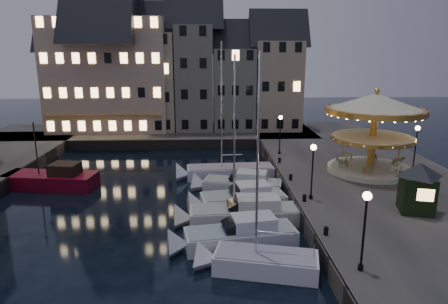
{
  "coord_description": "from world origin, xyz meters",
  "views": [
    {
      "loc": [
        -0.35,
        -26.69,
        11.95
      ],
      "look_at": [
        1.0,
        8.0,
        3.2
      ],
      "focal_mm": 32.0,
      "sensor_mm": 36.0,
      "label": 1
    }
  ],
  "objects_px": {
    "bollard_c": "(291,177)",
    "motorboat_c": "(239,214)",
    "streetlamp_c": "(280,129)",
    "red_fishing_boat": "(52,180)",
    "bollard_a": "(326,230)",
    "motorboat_a": "(255,262)",
    "bollard_d": "(280,160)",
    "motorboat_b": "(234,237)",
    "streetlamp_d": "(416,141)",
    "motorboat_f": "(224,172)",
    "carousel": "(374,118)",
    "bollard_b": "(304,197)",
    "streetlamp_a": "(365,220)",
    "ticket_kiosk": "(419,179)",
    "motorboat_e": "(238,185)",
    "streetlamp_b": "(313,164)",
    "motorboat_d": "(238,200)"
  },
  "relations": [
    {
      "from": "streetlamp_a",
      "to": "motorboat_f",
      "type": "distance_m",
      "value": 20.7
    },
    {
      "from": "motorboat_b",
      "to": "red_fishing_boat",
      "type": "relative_size",
      "value": 0.95
    },
    {
      "from": "bollard_a",
      "to": "bollard_c",
      "type": "xyz_separation_m",
      "value": [
        0.0,
        10.5,
        0.0
      ]
    },
    {
      "from": "bollard_d",
      "to": "bollard_a",
      "type": "bearing_deg",
      "value": -90.0
    },
    {
      "from": "bollard_c",
      "to": "motorboat_e",
      "type": "height_order",
      "value": "motorboat_e"
    },
    {
      "from": "streetlamp_c",
      "to": "bollard_c",
      "type": "height_order",
      "value": "streetlamp_c"
    },
    {
      "from": "bollard_c",
      "to": "motorboat_f",
      "type": "relative_size",
      "value": 0.05
    },
    {
      "from": "motorboat_b",
      "to": "carousel",
      "type": "xyz_separation_m",
      "value": [
        13.11,
        11.39,
        5.63
      ]
    },
    {
      "from": "bollard_a",
      "to": "bollard_b",
      "type": "bearing_deg",
      "value": 90.0
    },
    {
      "from": "streetlamp_b",
      "to": "motorboat_e",
      "type": "xyz_separation_m",
      "value": [
        -5.07,
        5.22,
        -3.38
      ]
    },
    {
      "from": "bollard_a",
      "to": "motorboat_a",
      "type": "xyz_separation_m",
      "value": [
        -4.41,
        -1.7,
        -1.07
      ]
    },
    {
      "from": "streetlamp_c",
      "to": "streetlamp_d",
      "type": "relative_size",
      "value": 1.0
    },
    {
      "from": "motorboat_f",
      "to": "ticket_kiosk",
      "type": "xyz_separation_m",
      "value": [
        12.64,
        -12.1,
        3.1
      ]
    },
    {
      "from": "motorboat_e",
      "to": "motorboat_d",
      "type": "bearing_deg",
      "value": -93.74
    },
    {
      "from": "carousel",
      "to": "bollard_a",
      "type": "bearing_deg",
      "value": -121.34
    },
    {
      "from": "bollard_a",
      "to": "motorboat_b",
      "type": "bearing_deg",
      "value": 167.0
    },
    {
      "from": "streetlamp_c",
      "to": "red_fishing_boat",
      "type": "height_order",
      "value": "red_fishing_boat"
    },
    {
      "from": "streetlamp_d",
      "to": "motorboat_e",
      "type": "distance_m",
      "value": 16.81
    },
    {
      "from": "streetlamp_b",
      "to": "motorboat_d",
      "type": "distance_m",
      "value": 6.49
    },
    {
      "from": "streetlamp_d",
      "to": "motorboat_e",
      "type": "relative_size",
      "value": 0.54
    },
    {
      "from": "motorboat_a",
      "to": "streetlamp_b",
      "type": "bearing_deg",
      "value": 56.93
    },
    {
      "from": "bollard_c",
      "to": "bollard_d",
      "type": "bearing_deg",
      "value": 90.0
    },
    {
      "from": "bollard_c",
      "to": "motorboat_c",
      "type": "xyz_separation_m",
      "value": [
        -4.83,
        -5.71,
        -0.92
      ]
    },
    {
      "from": "streetlamp_d",
      "to": "motorboat_f",
      "type": "relative_size",
      "value": 0.33
    },
    {
      "from": "bollard_a",
      "to": "bollard_c",
      "type": "height_order",
      "value": "same"
    },
    {
      "from": "bollard_b",
      "to": "motorboat_d",
      "type": "relative_size",
      "value": 0.07
    },
    {
      "from": "bollard_d",
      "to": "motorboat_a",
      "type": "height_order",
      "value": "motorboat_a"
    },
    {
      "from": "bollard_b",
      "to": "motorboat_e",
      "type": "distance_m",
      "value": 7.33
    },
    {
      "from": "red_fishing_boat",
      "to": "carousel",
      "type": "height_order",
      "value": "carousel"
    },
    {
      "from": "motorboat_b",
      "to": "red_fishing_boat",
      "type": "xyz_separation_m",
      "value": [
        -15.7,
        11.89,
        0.07
      ]
    },
    {
      "from": "motorboat_c",
      "to": "motorboat_e",
      "type": "xyz_separation_m",
      "value": [
        0.36,
        6.43,
        -0.04
      ]
    },
    {
      "from": "ticket_kiosk",
      "to": "streetlamp_c",
      "type": "bearing_deg",
      "value": 112.12
    },
    {
      "from": "motorboat_b",
      "to": "bollard_b",
      "type": "bearing_deg",
      "value": 38.11
    },
    {
      "from": "streetlamp_c",
      "to": "red_fishing_boat",
      "type": "distance_m",
      "value": 22.87
    },
    {
      "from": "bollard_b",
      "to": "motorboat_c",
      "type": "xyz_separation_m",
      "value": [
        -4.83,
        -0.71,
        -0.92
      ]
    },
    {
      "from": "motorboat_c",
      "to": "motorboat_f",
      "type": "height_order",
      "value": "motorboat_f"
    },
    {
      "from": "bollard_c",
      "to": "ticket_kiosk",
      "type": "distance_m",
      "value": 10.3
    },
    {
      "from": "streetlamp_a",
      "to": "carousel",
      "type": "bearing_deg",
      "value": 66.9
    },
    {
      "from": "motorboat_a",
      "to": "carousel",
      "type": "xyz_separation_m",
      "value": [
        12.11,
        14.34,
        5.74
      ]
    },
    {
      "from": "motorboat_e",
      "to": "streetlamp_b",
      "type": "bearing_deg",
      "value": -45.85
    },
    {
      "from": "bollard_a",
      "to": "bollard_d",
      "type": "bearing_deg",
      "value": 90.0
    },
    {
      "from": "streetlamp_d",
      "to": "carousel",
      "type": "bearing_deg",
      "value": -175.1
    },
    {
      "from": "bollard_d",
      "to": "motorboat_b",
      "type": "xyz_separation_m",
      "value": [
        -5.42,
        -14.75,
        -0.96
      ]
    },
    {
      "from": "bollard_d",
      "to": "red_fishing_boat",
      "type": "xyz_separation_m",
      "value": [
        -21.12,
        -2.86,
        -0.89
      ]
    },
    {
      "from": "streetlamp_a",
      "to": "motorboat_a",
      "type": "xyz_separation_m",
      "value": [
        -5.01,
        2.3,
        -3.48
      ]
    },
    {
      "from": "motorboat_a",
      "to": "red_fishing_boat",
      "type": "distance_m",
      "value": 22.34
    },
    {
      "from": "bollard_c",
      "to": "motorboat_e",
      "type": "relative_size",
      "value": 0.07
    },
    {
      "from": "red_fishing_boat",
      "to": "ticket_kiosk",
      "type": "relative_size",
      "value": 2.17
    },
    {
      "from": "bollard_a",
      "to": "motorboat_f",
      "type": "distance_m",
      "value": 16.46
    },
    {
      "from": "bollard_d",
      "to": "motorboat_a",
      "type": "xyz_separation_m",
      "value": [
        -4.41,
        -17.7,
        -1.07
      ]
    }
  ]
}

